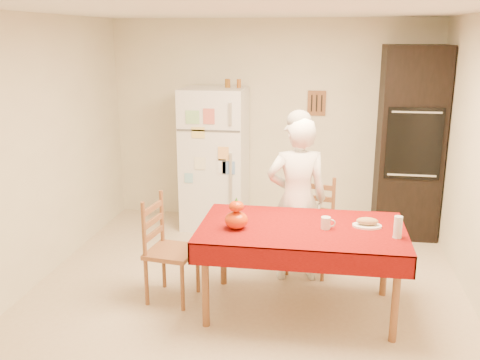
% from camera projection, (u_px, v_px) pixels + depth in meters
% --- Properties ---
extents(floor, '(4.50, 4.50, 0.00)m').
position_uv_depth(floor, '(245.00, 298.00, 4.84)').
color(floor, '#C5AC8E').
rests_on(floor, ground).
extents(room_shell, '(4.02, 4.52, 2.51)m').
position_uv_depth(room_shell, '(245.00, 120.00, 4.42)').
color(room_shell, '#EAE3C5').
rests_on(room_shell, ground).
extents(refrigerator, '(0.75, 0.74, 1.70)m').
position_uv_depth(refrigerator, '(215.00, 158.00, 6.51)').
color(refrigerator, white).
rests_on(refrigerator, floor).
extents(oven_cabinet, '(0.70, 0.62, 2.20)m').
position_uv_depth(oven_cabinet, '(409.00, 143.00, 6.15)').
color(oven_cabinet, black).
rests_on(oven_cabinet, floor).
extents(dining_table, '(1.70, 1.00, 0.76)m').
position_uv_depth(dining_table, '(302.00, 234.00, 4.46)').
color(dining_table, brown).
rests_on(dining_table, floor).
extents(chair_far, '(0.50, 0.49, 0.95)m').
position_uv_depth(chair_far, '(312.00, 221.00, 5.32)').
color(chair_far, brown).
rests_on(chair_far, floor).
extents(chair_left, '(0.45, 0.47, 0.95)m').
position_uv_depth(chair_left, '(165.00, 245.00, 4.72)').
color(chair_left, brown).
rests_on(chair_left, floor).
extents(seated_woman, '(0.64, 0.49, 1.59)m').
position_uv_depth(seated_woman, '(297.00, 200.00, 5.05)').
color(seated_woman, white).
rests_on(seated_woman, floor).
extents(coffee_mug, '(0.08, 0.08, 0.10)m').
position_uv_depth(coffee_mug, '(326.00, 223.00, 4.38)').
color(coffee_mug, silver).
rests_on(coffee_mug, dining_table).
extents(pumpkin_lower, '(0.19, 0.19, 0.14)m').
position_uv_depth(pumpkin_lower, '(236.00, 220.00, 4.38)').
color(pumpkin_lower, '#C83404').
rests_on(pumpkin_lower, dining_table).
extents(pumpkin_upper, '(0.12, 0.12, 0.09)m').
position_uv_depth(pumpkin_upper, '(236.00, 206.00, 4.35)').
color(pumpkin_upper, '#D33C04').
rests_on(pumpkin_upper, pumpkin_lower).
extents(wine_glass, '(0.07, 0.07, 0.18)m').
position_uv_depth(wine_glass, '(398.00, 227.00, 4.18)').
color(wine_glass, silver).
rests_on(wine_glass, dining_table).
extents(bread_plate, '(0.24, 0.24, 0.02)m').
position_uv_depth(bread_plate, '(367.00, 226.00, 4.43)').
color(bread_plate, white).
rests_on(bread_plate, dining_table).
extents(bread_loaf, '(0.18, 0.10, 0.06)m').
position_uv_depth(bread_loaf, '(367.00, 221.00, 4.42)').
color(bread_loaf, '#9E7B4D').
rests_on(bread_loaf, bread_plate).
extents(spice_jar_left, '(0.05, 0.05, 0.10)m').
position_uv_depth(spice_jar_left, '(227.00, 83.00, 6.30)').
color(spice_jar_left, brown).
rests_on(spice_jar_left, refrigerator).
extents(spice_jar_mid, '(0.05, 0.05, 0.10)m').
position_uv_depth(spice_jar_mid, '(228.00, 83.00, 6.30)').
color(spice_jar_mid, brown).
rests_on(spice_jar_mid, refrigerator).
extents(spice_jar_right, '(0.05, 0.05, 0.10)m').
position_uv_depth(spice_jar_right, '(239.00, 83.00, 6.28)').
color(spice_jar_right, '#97511B').
rests_on(spice_jar_right, refrigerator).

